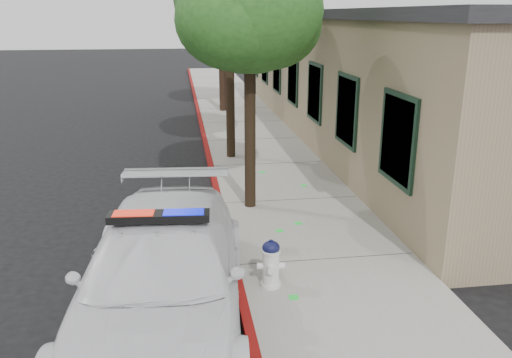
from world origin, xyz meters
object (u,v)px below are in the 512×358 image
object	(u,v)px
clapboard_building	(402,76)
street_tree_near	(250,16)
fire_hydrant	(271,263)
street_tree_mid	(229,2)
police_car	(162,275)

from	to	relation	value
clapboard_building	street_tree_near	size ratio (longest dim) A/B	3.97
fire_hydrant	street_tree_near	size ratio (longest dim) A/B	0.14
clapboard_building	street_tree_near	distance (m)	8.87
clapboard_building	street_tree_mid	distance (m)	6.74
police_car	street_tree_mid	xyz separation A→B (m)	(1.75, 8.36, 3.64)
clapboard_building	fire_hydrant	distance (m)	11.65
street_tree_mid	police_car	bearing A→B (deg)	-101.82
fire_hydrant	street_tree_mid	bearing A→B (deg)	94.88
street_tree_mid	fire_hydrant	bearing A→B (deg)	-91.20
police_car	street_tree_mid	size ratio (longest dim) A/B	0.98
clapboard_building	police_car	distance (m)	13.03
fire_hydrant	street_tree_near	bearing A→B (deg)	93.27
clapboard_building	fire_hydrant	bearing A→B (deg)	-122.22
street_tree_mid	street_tree_near	bearing A→B (deg)	-89.85
clapboard_building	police_car	size ratio (longest dim) A/B	3.76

